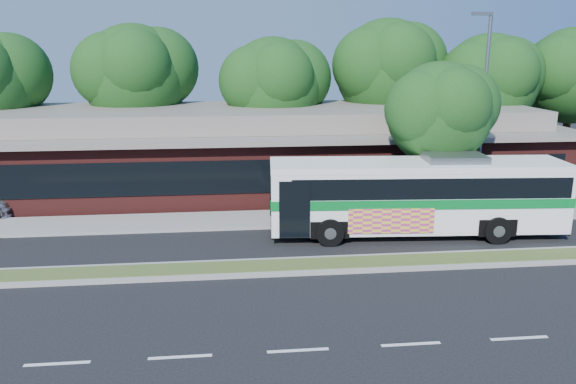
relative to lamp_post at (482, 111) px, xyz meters
name	(u,v)px	position (x,y,z in m)	size (l,w,h in m)	color
ground	(280,275)	(-9.56, -6.00, -4.90)	(120.00, 120.00, 0.00)	black
median_strip	(279,267)	(-9.56, -5.40, -4.83)	(26.00, 1.10, 0.15)	#445524
sidewalk	(267,219)	(-9.56, 0.40, -4.84)	(44.00, 2.60, 0.12)	gray
plaza_building	(259,149)	(-9.56, 6.99, -2.77)	(33.20, 11.20, 4.45)	#541D1A
lamp_post	(482,111)	(0.00, 0.00, 0.00)	(0.93, 0.18, 9.07)	slate
tree_bg_b	(142,74)	(-16.13, 10.14, 1.24)	(6.69, 6.00, 9.00)	black
tree_bg_c	(280,84)	(-8.16, 9.13, 0.69)	(6.24, 5.60, 8.26)	black
tree_bg_d	(394,68)	(-1.12, 10.15, 1.52)	(6.91, 6.20, 9.37)	black
tree_bg_e	(494,80)	(4.85, 9.14, 0.84)	(6.47, 5.80, 8.50)	black
transit_bus	(418,191)	(-3.51, -2.21, -3.02)	(12.22, 3.41, 3.39)	white
sidewalk_tree	(445,111)	(-1.56, 0.31, -0.04)	(5.13, 4.60, 7.06)	black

